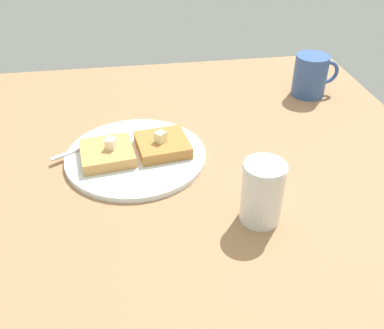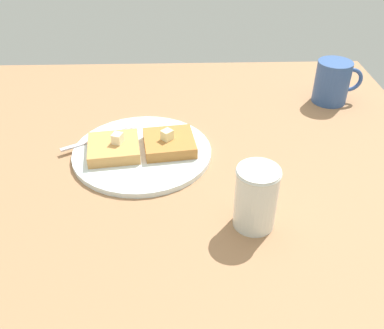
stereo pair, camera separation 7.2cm
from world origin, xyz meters
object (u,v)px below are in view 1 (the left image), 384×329
plate (136,156)px  fork (95,143)px  syrup_jar (262,195)px  coffee_mug (311,75)px

plate → fork: bearing=149.0°
syrup_jar → plate: bearing=133.2°
fork → coffee_mug: (50.66, 16.59, 3.69)cm
fork → coffee_mug: coffee_mug is taller
fork → coffee_mug: bearing=18.1°
plate → syrup_jar: size_ratio=2.56×
fork → syrup_jar: size_ratio=1.40×
fork → syrup_jar: 36.28cm
syrup_jar → fork: bearing=137.1°
plate → fork: 9.16cm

